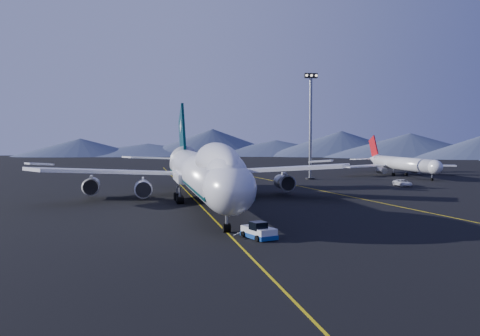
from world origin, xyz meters
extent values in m
plane|color=black|center=(0.00, 0.00, 0.00)|extent=(500.00, 500.00, 0.00)
cube|color=#DBC00C|center=(0.00, 0.00, 0.01)|extent=(0.25, 220.00, 0.01)
cube|color=#DBC00C|center=(30.00, 10.00, 0.01)|extent=(28.08, 198.09, 0.01)
cone|color=#47526D|center=(-40.81, 231.43, 6.00)|extent=(100.00, 100.00, 12.00)
cone|color=#47526D|center=(36.76, 232.11, 6.00)|extent=(100.00, 100.00, 12.00)
cone|color=#47526D|center=(110.33, 207.49, 6.00)|extent=(100.00, 100.00, 12.00)
cylinder|color=silver|center=(0.00, 0.00, 5.60)|extent=(6.50, 56.00, 6.50)
ellipsoid|color=silver|center=(0.00, -28.00, 5.60)|extent=(6.50, 10.40, 6.50)
ellipsoid|color=silver|center=(0.00, -18.50, 8.10)|extent=(5.13, 25.16, 5.85)
cube|color=black|center=(0.00, -30.00, 6.80)|extent=(3.60, 1.61, 1.29)
cone|color=silver|center=(0.00, 33.00, 6.40)|extent=(6.50, 12.00, 6.50)
cube|color=#033033|center=(0.00, 1.00, 4.70)|extent=(6.24, 60.00, 1.10)
cube|color=silver|center=(0.00, 5.50, 4.50)|extent=(7.50, 13.00, 1.60)
cube|color=silver|center=(-14.50, 11.50, 5.20)|extent=(30.62, 23.28, 2.83)
cube|color=silver|center=(14.50, 11.50, 5.20)|extent=(30.62, 23.28, 2.83)
cylinder|color=slate|center=(-9.50, 7.50, 2.40)|extent=(2.90, 5.50, 2.90)
cylinder|color=slate|center=(-19.00, 14.00, 2.40)|extent=(2.90, 5.50, 2.90)
cylinder|color=slate|center=(9.50, 7.50, 2.40)|extent=(2.90, 5.50, 2.90)
cylinder|color=slate|center=(19.00, 14.00, 2.40)|extent=(2.90, 5.50, 2.90)
cube|color=#033033|center=(0.00, 32.00, 11.40)|extent=(0.55, 14.11, 15.94)
cube|color=silver|center=(-7.50, 34.50, 6.80)|extent=(12.39, 9.47, 0.98)
cube|color=silver|center=(7.50, 34.50, 6.80)|extent=(12.39, 9.47, 0.98)
cylinder|color=black|center=(0.00, -26.50, 0.55)|extent=(0.90, 1.10, 1.10)
cube|color=silver|center=(3.00, -31.01, 0.77)|extent=(3.61, 5.00, 1.13)
cube|color=navy|center=(3.00, -31.01, 0.36)|extent=(3.77, 5.22, 0.51)
cube|color=black|center=(3.00, -31.01, 1.59)|extent=(2.09, 2.09, 0.92)
cylinder|color=silver|center=(66.39, 52.31, 3.67)|extent=(3.87, 32.61, 3.87)
ellipsoid|color=silver|center=(66.39, 36.01, 3.67)|extent=(3.87, 5.42, 3.87)
cone|color=silver|center=(66.39, 71.67, 4.08)|extent=(3.87, 7.13, 3.87)
cube|color=silver|center=(56.20, 57.41, 2.85)|extent=(17.11, 11.55, 0.36)
cube|color=silver|center=(76.58, 57.41, 2.85)|extent=(17.11, 11.55, 0.36)
cylinder|color=slate|center=(60.79, 54.86, 1.63)|extent=(1.94, 3.57, 1.94)
cylinder|color=slate|center=(72.00, 54.86, 1.63)|extent=(1.94, 3.57, 1.94)
cube|color=#B31015|center=(66.39, 72.18, 7.95)|extent=(0.36, 6.95, 8.21)
imported|color=silver|center=(51.28, 24.73, 0.79)|extent=(2.66, 5.70, 1.58)
cylinder|color=black|center=(36.30, 47.97, 0.22)|extent=(2.67, 2.67, 0.44)
cylinder|color=slate|center=(36.30, 47.97, 13.89)|extent=(0.78, 0.78, 27.78)
cube|color=black|center=(36.30, 47.97, 28.12)|extent=(3.56, 0.89, 1.33)
camera|label=1|loc=(-11.35, -90.90, 11.98)|focal=40.00mm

